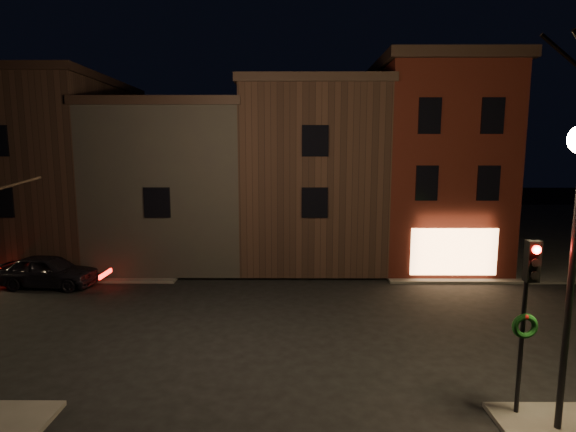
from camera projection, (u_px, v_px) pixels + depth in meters
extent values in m
plane|color=black|center=(279.00, 326.00, 15.73)|extent=(120.00, 120.00, 0.00)
cube|color=#2D2B28|center=(539.00, 228.00, 35.39)|extent=(30.00, 30.00, 0.12)
cube|color=#2D2B28|center=(34.00, 227.00, 35.63)|extent=(30.00, 30.00, 0.12)
cube|color=#3D100B|center=(431.00, 169.00, 24.35)|extent=(6.00, 8.00, 10.00)
cube|color=black|center=(435.00, 68.00, 23.59)|extent=(6.50, 8.50, 0.50)
cube|color=#FFB572|center=(454.00, 252.00, 20.87)|extent=(4.00, 0.12, 2.20)
cube|color=black|center=(310.00, 177.00, 25.45)|extent=(7.00, 10.00, 9.00)
cube|color=black|center=(311.00, 92.00, 24.77)|extent=(7.30, 10.30, 0.40)
cube|color=black|center=(183.00, 185.00, 25.56)|extent=(7.50, 10.00, 8.00)
cube|color=black|center=(180.00, 110.00, 24.96)|extent=(7.80, 10.30, 0.40)
cube|color=black|center=(55.00, 172.00, 25.50)|extent=(7.00, 10.00, 9.50)
cube|color=black|center=(49.00, 82.00, 24.79)|extent=(7.30, 10.30, 0.40)
cylinder|color=black|center=(570.00, 294.00, 9.30)|extent=(0.14, 0.14, 6.00)
cylinder|color=black|center=(522.00, 329.00, 10.05)|extent=(0.10, 0.10, 4.00)
cube|color=black|center=(532.00, 261.00, 9.64)|extent=(0.28, 0.22, 0.90)
cylinder|color=#FF0C07|center=(536.00, 250.00, 9.48)|extent=(0.18, 0.06, 0.18)
cylinder|color=black|center=(535.00, 263.00, 9.52)|extent=(0.18, 0.06, 0.18)
cylinder|color=black|center=(534.00, 275.00, 9.56)|extent=(0.18, 0.06, 0.18)
torus|color=#0C380F|center=(525.00, 326.00, 9.94)|extent=(0.58, 0.14, 0.58)
sphere|color=#990C0C|center=(526.00, 317.00, 9.89)|extent=(0.12, 0.12, 0.12)
imported|color=black|center=(49.00, 271.00, 20.14)|extent=(4.43, 2.12, 1.46)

